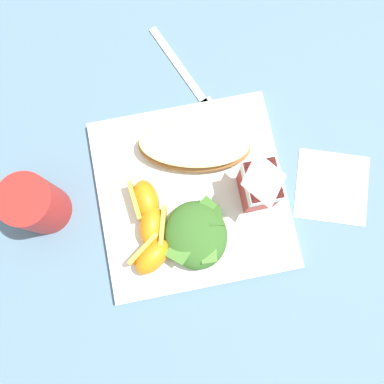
# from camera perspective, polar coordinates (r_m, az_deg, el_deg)

# --- Properties ---
(ground) EXTENTS (3.00, 3.00, 0.00)m
(ground) POSITION_cam_1_polar(r_m,az_deg,el_deg) (0.67, 0.00, -0.41)
(ground) COLOR slate
(white_plate) EXTENTS (0.28, 0.28, 0.02)m
(white_plate) POSITION_cam_1_polar(r_m,az_deg,el_deg) (0.66, 0.00, -0.29)
(white_plate) COLOR white
(white_plate) RESTS_ON ground
(cheesy_pizza_bread) EXTENTS (0.12, 0.18, 0.04)m
(cheesy_pizza_bread) POSITION_cam_1_polar(r_m,az_deg,el_deg) (0.65, 0.32, 6.13)
(cheesy_pizza_bread) COLOR #A87038
(cheesy_pizza_bread) RESTS_ON white_plate
(green_salad_pile) EXTENTS (0.10, 0.10, 0.04)m
(green_salad_pile) POSITION_cam_1_polar(r_m,az_deg,el_deg) (0.62, 0.56, -5.69)
(green_salad_pile) COLOR #336023
(green_salad_pile) RESTS_ON white_plate
(milk_carton) EXTENTS (0.06, 0.04, 0.11)m
(milk_carton) POSITION_cam_1_polar(r_m,az_deg,el_deg) (0.60, 8.96, 0.97)
(milk_carton) COLOR #B7332D
(milk_carton) RESTS_ON white_plate
(orange_wedge_front) EXTENTS (0.06, 0.04, 0.04)m
(orange_wedge_front) POSITION_cam_1_polar(r_m,az_deg,el_deg) (0.63, -6.16, -1.28)
(orange_wedge_front) COLOR orange
(orange_wedge_front) RESTS_ON white_plate
(orange_wedge_middle) EXTENTS (0.07, 0.05, 0.04)m
(orange_wedge_middle) POSITION_cam_1_polar(r_m,az_deg,el_deg) (0.63, -5.15, -4.43)
(orange_wedge_middle) COLOR orange
(orange_wedge_middle) RESTS_ON white_plate
(orange_wedge_rear) EXTENTS (0.06, 0.07, 0.04)m
(orange_wedge_rear) POSITION_cam_1_polar(r_m,az_deg,el_deg) (0.62, -5.38, -8.39)
(orange_wedge_rear) COLOR orange
(orange_wedge_rear) RESTS_ON white_plate
(paper_napkin) EXTENTS (0.14, 0.14, 0.00)m
(paper_napkin) POSITION_cam_1_polar(r_m,az_deg,el_deg) (0.70, 17.99, 0.66)
(paper_napkin) COLOR white
(paper_napkin) RESTS_ON ground
(metal_fork) EXTENTS (0.18, 0.09, 0.01)m
(metal_fork) POSITION_cam_1_polar(r_m,az_deg,el_deg) (0.72, -0.43, 14.61)
(metal_fork) COLOR silver
(metal_fork) RESTS_ON ground
(drinking_red_cup) EXTENTS (0.07, 0.07, 0.10)m
(drinking_red_cup) POSITION_cam_1_polar(r_m,az_deg,el_deg) (0.65, -19.90, -1.60)
(drinking_red_cup) COLOR red
(drinking_red_cup) RESTS_ON ground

